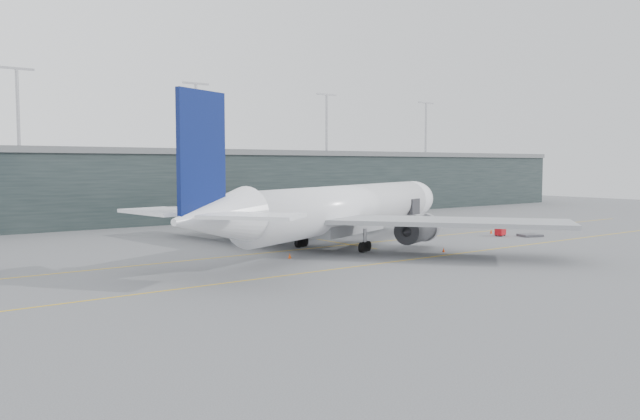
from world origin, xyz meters
TOP-DOWN VIEW (x-y plane):
  - ground at (0.00, 0.00)m, footprint 320.00×320.00m
  - taxiline_a at (0.00, -4.00)m, footprint 160.00×0.25m
  - taxiline_b at (0.00, -20.00)m, footprint 160.00×0.25m
  - taxiline_lead_main at (5.00, 20.00)m, footprint 0.25×60.00m
  - terminal at (-0.00, 58.00)m, footprint 240.00×36.00m
  - main_aircraft at (3.19, -4.95)m, footprint 66.20×61.03m
  - jet_bridge at (16.20, 22.48)m, footprint 17.24×43.38m
  - gse_cart at (32.33, -10.35)m, footprint 2.19×1.68m
  - baggage_dolly at (35.80, -13.68)m, footprint 4.18×3.76m
  - uld_a at (-4.05, 10.97)m, footprint 2.44×2.07m
  - uld_b at (-1.16, 10.35)m, footprint 2.12×1.90m
  - uld_c at (0.30, 9.31)m, footprint 2.21×1.85m
  - cone_nose at (34.15, -7.07)m, footprint 0.48×0.48m
  - cone_wing_stbd at (10.23, -17.82)m, footprint 0.39×0.39m
  - cone_wing_port at (10.80, 9.82)m, footprint 0.46×0.46m
  - cone_tail at (-9.89, -10.04)m, footprint 0.42×0.42m

SIDE VIEW (x-z plane):
  - ground at x=0.00m, z-range 0.00..0.00m
  - taxiline_a at x=0.00m, z-range 0.00..0.02m
  - taxiline_b at x=0.00m, z-range 0.00..0.02m
  - taxiline_lead_main at x=5.00m, z-range 0.00..0.02m
  - baggage_dolly at x=35.80m, z-range 0.03..0.38m
  - cone_wing_stbd at x=10.23m, z-range 0.00..0.62m
  - cone_tail at x=-9.89m, z-range 0.00..0.67m
  - cone_wing_port at x=10.80m, z-range 0.00..0.74m
  - cone_nose at x=34.15m, z-range 0.00..0.76m
  - gse_cart at x=32.33m, z-range 0.07..1.40m
  - uld_b at x=-1.16m, z-range 0.04..1.64m
  - uld_c at x=0.30m, z-range 0.05..1.90m
  - uld_a at x=-4.05m, z-range 0.05..2.04m
  - jet_bridge at x=16.20m, z-range 1.55..7.76m
  - main_aircraft at x=3.19m, z-range -4.27..15.18m
  - terminal at x=0.00m, z-range -6.88..22.12m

